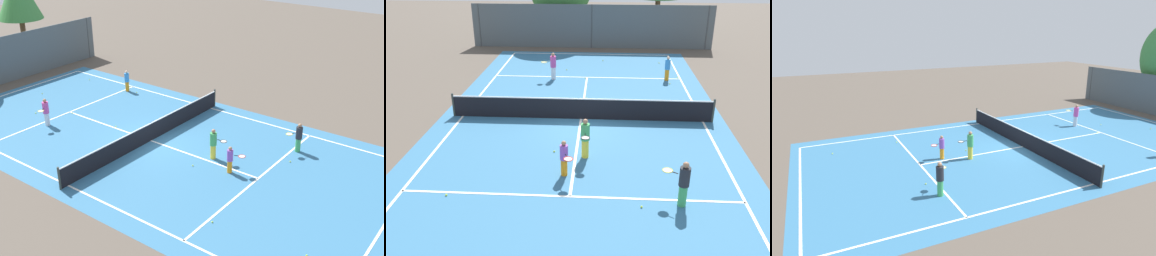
% 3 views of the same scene
% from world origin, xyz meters
% --- Properties ---
extents(ground_plane, '(80.00, 80.00, 0.00)m').
position_xyz_m(ground_plane, '(0.00, 0.00, 0.00)').
color(ground_plane, brown).
extents(court_surface, '(13.00, 25.00, 0.01)m').
position_xyz_m(court_surface, '(0.00, 0.00, 0.00)').
color(court_surface, teal).
rests_on(court_surface, ground_plane).
extents(tennis_net, '(11.90, 0.10, 1.10)m').
position_xyz_m(tennis_net, '(0.00, 0.00, 0.51)').
color(tennis_net, '#333833').
rests_on(tennis_net, ground_plane).
extents(player_0, '(0.30, 0.30, 1.42)m').
position_xyz_m(player_0, '(4.65, 6.12, 0.73)').
color(player_0, orange).
rests_on(player_0, ground_plane).
extents(player_1, '(0.86, 0.70, 1.51)m').
position_xyz_m(player_1, '(3.47, -6.65, 0.78)').
color(player_1, '#3FA559').
rests_on(player_1, ground_plane).
extents(player_2, '(0.89, 0.65, 1.57)m').
position_xyz_m(player_2, '(-1.97, 5.92, 0.81)').
color(player_2, silver).
rests_on(player_2, ground_plane).
extents(player_3, '(0.54, 0.86, 1.32)m').
position_xyz_m(player_3, '(-0.30, -5.08, 0.69)').
color(player_3, orange).
rests_on(player_3, ground_plane).
extents(player_4, '(0.37, 0.90, 1.55)m').
position_xyz_m(player_4, '(0.36, -3.70, 0.80)').
color(player_4, yellow).
rests_on(player_4, ground_plane).
extents(ball_crate, '(0.39, 0.37, 0.43)m').
position_xyz_m(ball_crate, '(1.36, 0.86, 0.18)').
color(ball_crate, blue).
rests_on(ball_crate, ground_plane).
extents(tennis_ball_0, '(0.07, 0.07, 0.07)m').
position_xyz_m(tennis_ball_0, '(-3.95, -6.60, 0.03)').
color(tennis_ball_0, '#CCE533').
rests_on(tennis_ball_0, ground_plane).
extents(tennis_ball_1, '(0.07, 0.07, 0.07)m').
position_xyz_m(tennis_ball_1, '(-0.85, -3.36, 0.03)').
color(tennis_ball_1, '#CCE533').
rests_on(tennis_ball_1, ground_plane).
extents(tennis_ball_2, '(0.07, 0.07, 0.07)m').
position_xyz_m(tennis_ball_2, '(-3.59, -10.35, 0.03)').
color(tennis_ball_2, '#CCE533').
rests_on(tennis_ball_2, ground_plane).
extents(tennis_ball_3, '(0.07, 0.07, 0.07)m').
position_xyz_m(tennis_ball_3, '(0.92, 10.19, 0.03)').
color(tennis_ball_3, '#CCE533').
rests_on(tennis_ball_3, ground_plane).
extents(tennis_ball_4, '(0.07, 0.07, 0.07)m').
position_xyz_m(tennis_ball_4, '(2.24, -6.87, 0.03)').
color(tennis_ball_4, '#CCE533').
rests_on(tennis_ball_4, ground_plane).
extents(tennis_ball_5, '(0.07, 0.07, 0.07)m').
position_xyz_m(tennis_ball_5, '(0.13, 2.68, 0.03)').
color(tennis_ball_5, '#CCE533').
rests_on(tennis_ball_5, ground_plane).
extents(tennis_ball_6, '(0.07, 0.07, 0.07)m').
position_xyz_m(tennis_ball_6, '(-0.05, 6.11, 0.03)').
color(tennis_ball_6, '#CCE533').
rests_on(tennis_ball_6, ground_plane).
extents(tennis_ball_7, '(0.07, 0.07, 0.07)m').
position_xyz_m(tennis_ball_7, '(4.64, 9.79, 0.03)').
color(tennis_ball_7, '#CCE533').
rests_on(tennis_ball_7, ground_plane).
extents(tennis_ball_8, '(0.07, 0.07, 0.07)m').
position_xyz_m(tennis_ball_8, '(4.75, 5.39, 0.03)').
color(tennis_ball_8, '#CCE533').
rests_on(tennis_ball_8, ground_plane).
extents(tennis_ball_9, '(0.07, 0.07, 0.07)m').
position_xyz_m(tennis_ball_9, '(-1.34, 7.84, 0.03)').
color(tennis_ball_9, '#CCE533').
rests_on(tennis_ball_9, ground_plane).
extents(tennis_ball_10, '(0.07, 0.07, 0.07)m').
position_xyz_m(tennis_ball_10, '(5.36, 6.57, 0.03)').
color(tennis_ball_10, '#CCE533').
rests_on(tennis_ball_10, ground_plane).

